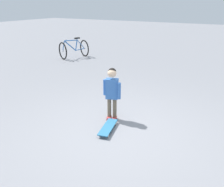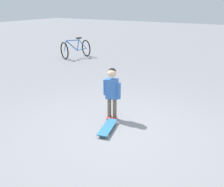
% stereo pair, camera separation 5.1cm
% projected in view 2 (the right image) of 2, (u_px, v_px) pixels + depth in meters
% --- Properties ---
extents(ground_plane, '(50.00, 50.00, 0.00)m').
position_uv_depth(ground_plane, '(120.00, 133.00, 4.24)').
color(ground_plane, gray).
extents(child_person, '(0.41, 0.24, 1.06)m').
position_uv_depth(child_person, '(112.00, 88.00, 4.52)').
color(child_person, brown).
rests_on(child_person, ground).
extents(skateboard, '(0.33, 0.68, 0.07)m').
position_uv_depth(skateboard, '(108.00, 127.00, 4.31)').
color(skateboard, teal).
rests_on(skateboard, ground).
extents(bicycle_near, '(1.08, 1.26, 0.85)m').
position_uv_depth(bicycle_near, '(76.00, 49.00, 9.88)').
color(bicycle_near, black).
rests_on(bicycle_near, ground).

